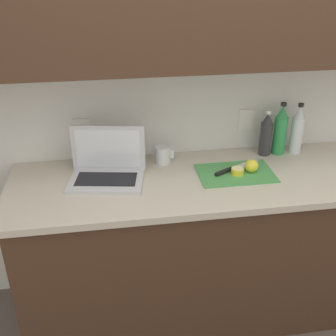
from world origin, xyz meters
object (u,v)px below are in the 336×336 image
(cutting_board, at_px, (235,173))
(lemon_half_cut, at_px, (238,171))
(bottle_green_soda, at_px, (297,130))
(bottle_water_clear, at_px, (266,135))
(laptop, at_px, (107,168))
(bottle_oil_tall, at_px, (280,131))
(knife, at_px, (230,170))
(measuring_cup, at_px, (163,155))
(lemon_whole_beside, at_px, (252,166))

(cutting_board, bearing_deg, lemon_half_cut, -78.00)
(lemon_half_cut, bearing_deg, bottle_green_soda, 28.81)
(cutting_board, bearing_deg, bottle_water_clear, 41.82)
(laptop, xyz_separation_m, bottle_oil_tall, (0.97, 0.15, 0.08))
(knife, bearing_deg, measuring_cup, 124.64)
(laptop, bearing_deg, bottle_green_soda, 17.96)
(lemon_whole_beside, bearing_deg, knife, 166.97)
(bottle_water_clear, bearing_deg, knife, -144.30)
(lemon_half_cut, height_order, bottle_oil_tall, bottle_oil_tall)
(lemon_whole_beside, relative_size, bottle_oil_tall, 0.23)
(knife, height_order, bottle_water_clear, bottle_water_clear)
(laptop, bearing_deg, measuring_cup, 33.01)
(lemon_half_cut, bearing_deg, bottle_water_clear, 44.84)
(bottle_oil_tall, bearing_deg, lemon_whole_beside, -137.62)
(laptop, height_order, knife, laptop)
(bottle_oil_tall, height_order, bottle_water_clear, bottle_oil_tall)
(lemon_whole_beside, distance_m, bottle_oil_tall, 0.33)
(bottle_green_soda, height_order, bottle_water_clear, bottle_green_soda)
(bottle_green_soda, relative_size, bottle_oil_tall, 0.97)
(bottle_green_soda, bearing_deg, laptop, -172.05)
(bottle_green_soda, distance_m, bottle_water_clear, 0.18)
(bottle_green_soda, height_order, measuring_cup, bottle_green_soda)
(cutting_board, bearing_deg, lemon_whole_beside, -2.24)
(knife, relative_size, measuring_cup, 2.81)
(bottle_green_soda, bearing_deg, measuring_cup, -178.44)
(lemon_whole_beside, relative_size, bottle_green_soda, 0.23)
(knife, distance_m, lemon_whole_beside, 0.11)
(cutting_board, height_order, lemon_whole_beside, lemon_whole_beside)
(bottle_green_soda, bearing_deg, lemon_half_cut, -151.19)
(bottle_oil_tall, bearing_deg, knife, -151.41)
(knife, bearing_deg, cutting_board, -69.06)
(lemon_half_cut, height_order, bottle_water_clear, bottle_water_clear)
(laptop, xyz_separation_m, lemon_whole_beside, (0.74, -0.06, -0.02))
(lemon_half_cut, relative_size, bottle_green_soda, 0.22)
(lemon_whole_beside, distance_m, bottle_water_clear, 0.27)
(knife, distance_m, measuring_cup, 0.37)
(measuring_cup, bearing_deg, knife, -26.42)
(lemon_whole_beside, distance_m, measuring_cup, 0.48)
(cutting_board, bearing_deg, bottle_green_soda, 26.51)
(laptop, height_order, lemon_half_cut, laptop)
(knife, xyz_separation_m, bottle_water_clear, (0.26, 0.18, 0.10))
(knife, relative_size, bottle_water_clear, 1.08)
(cutting_board, xyz_separation_m, bottle_water_clear, (0.23, 0.21, 0.12))
(bottle_oil_tall, bearing_deg, bottle_water_clear, -180.00)
(laptop, xyz_separation_m, measuring_cup, (0.30, 0.13, -0.01))
(lemon_half_cut, xyz_separation_m, measuring_cup, (-0.36, 0.20, 0.02))
(lemon_half_cut, relative_size, measuring_cup, 0.65)
(knife, xyz_separation_m, bottle_oil_tall, (0.34, 0.18, 0.12))
(lemon_whole_beside, height_order, bottle_green_soda, bottle_green_soda)
(bottle_oil_tall, relative_size, bottle_water_clear, 1.15)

